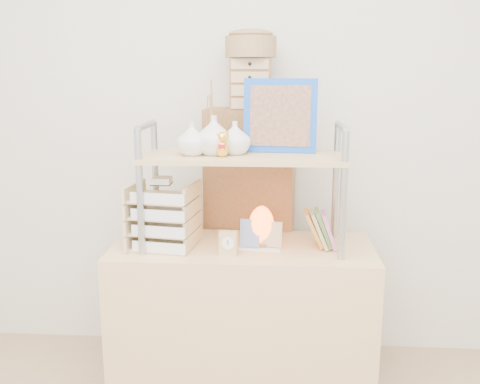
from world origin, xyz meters
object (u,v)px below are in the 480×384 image
object	(u,v)px
letter_tray	(163,219)
salt_lamp	(261,226)
desk	(242,321)
cabinet	(250,237)

from	to	relation	value
letter_tray	salt_lamp	bearing A→B (deg)	5.72
desk	cabinet	size ratio (longest dim) A/B	0.89
salt_lamp	letter_tray	bearing A→B (deg)	-174.28
cabinet	letter_tray	bearing A→B (deg)	-126.99
letter_tray	salt_lamp	size ratio (longest dim) A/B	1.72
letter_tray	salt_lamp	world-z (taller)	letter_tray
cabinet	desk	bearing A→B (deg)	-87.02
cabinet	salt_lamp	bearing A→B (deg)	-73.75
letter_tray	cabinet	bearing A→B (deg)	47.51
desk	salt_lamp	distance (m)	0.48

